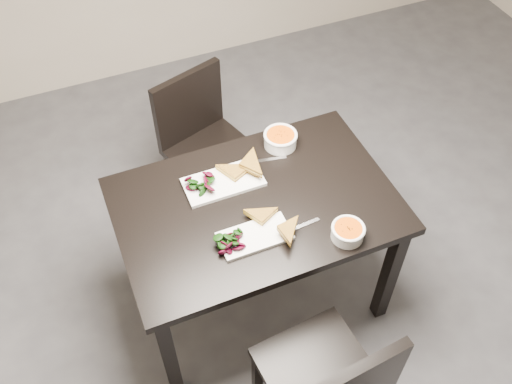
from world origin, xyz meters
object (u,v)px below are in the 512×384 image
chair_far (203,139)px  soup_bowl_far (280,139)px  chair_near (330,383)px  plate_near (255,236)px  soup_bowl_near (348,231)px  plate_far (223,182)px  table (256,217)px

chair_far → soup_bowl_far: size_ratio=5.34×
chair_near → plate_near: 0.64m
soup_bowl_far → soup_bowl_near: bearing=-86.8°
chair_far → plate_far: size_ratio=2.44×
chair_far → soup_bowl_far: chair_far is taller
chair_near → soup_bowl_far: 1.10m
table → plate_near: size_ratio=4.06×
table → chair_near: size_ratio=1.41×
plate_near → soup_bowl_near: (0.35, -0.14, 0.03)m
table → plate_far: size_ratio=3.45×
plate_far → soup_bowl_far: 0.36m
soup_bowl_near → soup_bowl_far: size_ratio=0.87×
plate_near → table: bearing=66.0°
table → plate_near: 0.21m
chair_near → plate_near: chair_near is taller
chair_near → soup_bowl_near: 0.59m
chair_near → soup_bowl_far: chair_near is taller
chair_far → soup_bowl_far: 0.60m
plate_far → chair_near: bearing=-84.2°
chair_far → plate_near: 0.94m
plate_near → plate_far: size_ratio=0.85×
plate_far → chair_far: bearing=81.6°
table → chair_near: (0.00, -0.74, -0.17)m
chair_near → chair_far: size_ratio=1.00×
chair_near → soup_bowl_far: bearing=71.7°
table → plate_far: (-0.09, 0.16, 0.11)m
soup_bowl_near → plate_far: (-0.37, 0.47, -0.03)m
table → soup_bowl_far: 0.40m
plate_near → chair_near: bearing=-82.5°
chair_near → soup_bowl_near: (0.27, 0.43, 0.30)m
table → soup_bowl_near: soup_bowl_near is taller
soup_bowl_near → soup_bowl_far: 0.60m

